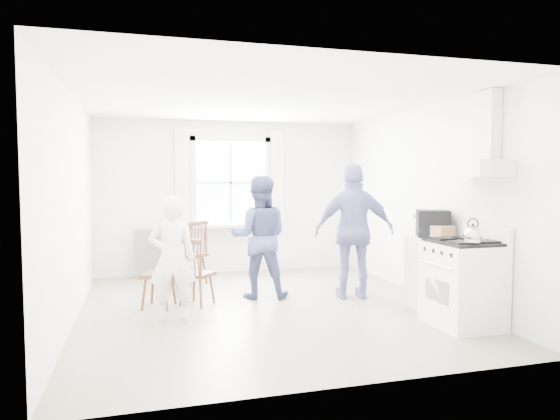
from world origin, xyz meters
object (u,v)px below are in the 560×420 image
object	(u,v)px
gas_stove	(463,283)
windsor_chair_c	(166,263)
low_cabinet	(433,274)
person_left	(172,259)
person_right	(354,231)
stereo_stack	(433,223)
windsor_chair_a	(195,246)
person_mid	(259,237)
windsor_chair_b	(193,265)

from	to	relation	value
gas_stove	windsor_chair_c	bearing A→B (deg)	151.64
low_cabinet	person_left	xyz separation A→B (m)	(-3.15, 0.35, 0.27)
windsor_chair_c	person_right	xyz separation A→B (m)	(2.49, -0.17, 0.35)
stereo_stack	low_cabinet	bearing A→B (deg)	-112.58
gas_stove	stereo_stack	world-z (taller)	stereo_stack
windsor_chair_a	person_right	distance (m)	2.46
gas_stove	person_mid	xyz separation A→B (m)	(-1.86, 1.89, 0.35)
windsor_chair_c	person_left	distance (m)	0.65
windsor_chair_b	windsor_chair_c	xyz separation A→B (m)	(-0.33, 0.03, 0.03)
stereo_stack	windsor_chair_c	xyz separation A→B (m)	(-3.22, 0.91, -0.50)
low_cabinet	person_left	world-z (taller)	person_left
gas_stove	person_left	bearing A→B (deg)	161.14
person_left	windsor_chair_b	bearing A→B (deg)	-110.44
person_right	low_cabinet	bearing A→B (deg)	143.50
windsor_chair_a	windsor_chair_b	distance (m)	1.25
low_cabinet	windsor_chair_a	world-z (taller)	windsor_chair_a
windsor_chair_c	person_mid	size ratio (longest dim) A/B	0.56
low_cabinet	person_right	size ratio (longest dim) A/B	0.49
windsor_chair_c	person_mid	world-z (taller)	person_mid
windsor_chair_b	stereo_stack	bearing A→B (deg)	-17.01
windsor_chair_a	person_mid	distance (m)	1.28
windsor_chair_b	person_mid	world-z (taller)	person_mid
gas_stove	person_right	size ratio (longest dim) A/B	0.61
gas_stove	windsor_chair_b	bearing A→B (deg)	149.32
stereo_stack	windsor_chair_b	size ratio (longest dim) A/B	0.55
windsor_chair_b	person_mid	distance (m)	1.00
stereo_stack	person_right	bearing A→B (deg)	134.65
person_left	gas_stove	bearing A→B (deg)	166.30
low_cabinet	person_right	bearing A→B (deg)	130.83
windsor_chair_a	person_mid	xyz separation A→B (m)	(0.77, -1.00, 0.23)
stereo_stack	person_mid	size ratio (longest dim) A/B	0.29
gas_stove	windsor_chair_c	xyz separation A→B (m)	(-3.12, 1.68, 0.08)
person_mid	windsor_chair_c	bearing A→B (deg)	24.26
windsor_chair_b	windsor_chair_a	bearing A→B (deg)	82.73
low_cabinet	windsor_chair_c	size ratio (longest dim) A/B	0.97
gas_stove	low_cabinet	size ratio (longest dim) A/B	1.24
person_mid	person_right	world-z (taller)	person_right
stereo_stack	gas_stove	bearing A→B (deg)	-97.34
gas_stove	person_mid	distance (m)	2.68
windsor_chair_c	person_right	bearing A→B (deg)	-4.01
gas_stove	stereo_stack	size ratio (longest dim) A/B	2.33
person_left	person_mid	world-z (taller)	person_mid
low_cabinet	person_right	xyz separation A→B (m)	(-0.70, 0.81, 0.47)
person_left	person_mid	bearing A→B (deg)	-140.16
stereo_stack	windsor_chair_c	bearing A→B (deg)	164.17
windsor_chair_a	windsor_chair_c	size ratio (longest dim) A/B	1.07
gas_stove	stereo_stack	bearing A→B (deg)	82.66
gas_stove	low_cabinet	xyz separation A→B (m)	(0.07, 0.70, -0.03)
stereo_stack	person_mid	world-z (taller)	person_mid
low_cabinet	windsor_chair_b	world-z (taller)	low_cabinet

